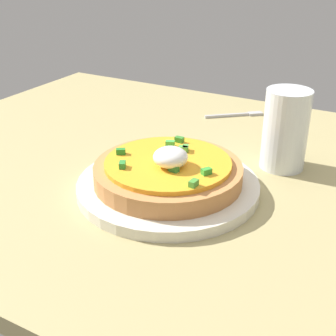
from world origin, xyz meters
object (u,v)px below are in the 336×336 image
(plate, at_px, (168,186))
(fork, at_px, (239,115))
(pizza, at_px, (168,171))
(cup_near, at_px, (285,133))

(plate, height_order, fork, plate)
(pizza, xyz_separation_m, cup_near, (0.11, 0.15, 0.02))
(plate, distance_m, cup_near, 0.20)
(pizza, height_order, cup_near, cup_near)
(pizza, bearing_deg, plate, 132.73)
(plate, distance_m, fork, 0.34)
(plate, relative_size, cup_near, 2.07)
(plate, distance_m, pizza, 0.02)
(plate, relative_size, pizza, 1.24)
(pizza, relative_size, fork, 2.10)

